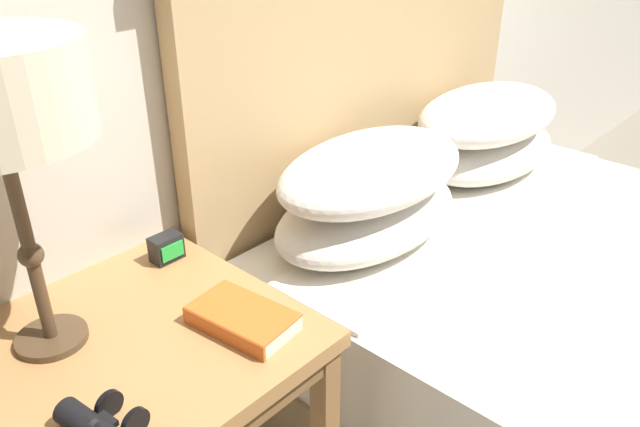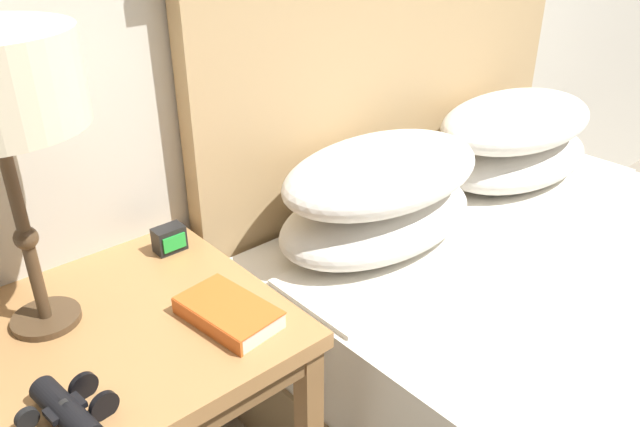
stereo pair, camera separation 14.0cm
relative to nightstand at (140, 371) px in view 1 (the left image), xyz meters
name	(u,v)px [view 1 (the left image)]	position (x,y,z in m)	size (l,w,h in m)	color
nightstand	(140,371)	(0.00, 0.00, 0.00)	(0.58, 0.58, 0.63)	#AD7A47
bed	(609,336)	(1.03, -0.57, -0.22)	(1.51, 1.91, 1.33)	olive
book_on_nightstand	(242,319)	(0.16, -0.13, 0.10)	(0.14, 0.22, 0.04)	silver
alarm_clock	(166,248)	(0.21, 0.18, 0.11)	(0.07, 0.05, 0.06)	black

